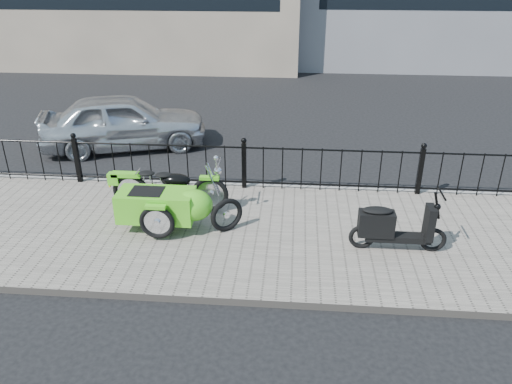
# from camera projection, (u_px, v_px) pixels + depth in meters

# --- Properties ---
(ground) EXTENTS (120.00, 120.00, 0.00)m
(ground) POSITION_uv_depth(u_px,v_px,m) (237.00, 223.00, 9.20)
(ground) COLOR black
(ground) RESTS_ON ground
(sidewalk) EXTENTS (30.00, 3.80, 0.12)m
(sidewalk) POSITION_uv_depth(u_px,v_px,m) (234.00, 233.00, 8.73)
(sidewalk) COLOR slate
(sidewalk) RESTS_ON ground
(curb) EXTENTS (30.00, 0.10, 0.12)m
(curb) POSITION_uv_depth(u_px,v_px,m) (245.00, 187.00, 10.47)
(curb) COLOR gray
(curb) RESTS_ON ground
(iron_fence) EXTENTS (14.11, 0.11, 1.08)m
(iron_fence) POSITION_uv_depth(u_px,v_px,m) (244.00, 166.00, 10.12)
(iron_fence) COLOR black
(iron_fence) RESTS_ON sidewalk
(motorcycle_sidecar) EXTENTS (2.28, 1.48, 0.98)m
(motorcycle_sidecar) POSITION_uv_depth(u_px,v_px,m) (169.00, 201.00, 8.67)
(motorcycle_sidecar) COLOR black
(motorcycle_sidecar) RESTS_ON sidewalk
(scooter) EXTENTS (1.56, 0.45, 1.06)m
(scooter) POSITION_uv_depth(u_px,v_px,m) (392.00, 227.00, 7.98)
(scooter) COLOR black
(scooter) RESTS_ON sidewalk
(spare_tire) EXTENTS (0.54, 0.44, 0.61)m
(spare_tire) POSITION_uv_depth(u_px,v_px,m) (227.00, 215.00, 8.57)
(spare_tire) COLOR black
(spare_tire) RESTS_ON sidewalk
(sedan_car) EXTENTS (4.35, 2.79, 1.38)m
(sedan_car) POSITION_uv_depth(u_px,v_px,m) (124.00, 122.00, 12.48)
(sedan_car) COLOR silver
(sedan_car) RESTS_ON ground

